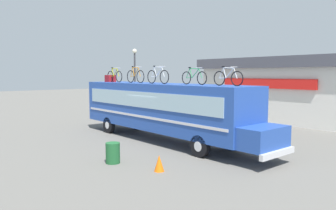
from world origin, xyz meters
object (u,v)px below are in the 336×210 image
at_px(trash_bin, 113,153).
at_px(street_lamp, 135,74).
at_px(rooftop_bicycle_3, 158,76).
at_px(luggage_bag_1, 110,78).
at_px(rooftop_bicycle_4, 194,77).
at_px(rooftop_bicycle_5, 228,78).
at_px(rooftop_bicycle_1, 115,76).
at_px(rooftop_bicycle_2, 135,76).
at_px(traffic_cone, 159,163).
at_px(bus, 162,107).

distance_m(trash_bin, street_lamp, 14.55).
xyz_separation_m(rooftop_bicycle_3, street_lamp, (-8.96, 4.76, 0.11)).
relative_size(luggage_bag_1, rooftop_bicycle_4, 0.32).
bearing_deg(street_lamp, rooftop_bicycle_5, -18.26).
height_order(rooftop_bicycle_3, rooftop_bicycle_4, rooftop_bicycle_3).
xyz_separation_m(rooftop_bicycle_3, rooftop_bicycle_5, (4.42, 0.35, -0.04)).
distance_m(rooftop_bicycle_1, rooftop_bicycle_2, 2.18).
bearing_deg(rooftop_bicycle_2, traffic_cone, -28.24).
xyz_separation_m(bus, rooftop_bicycle_1, (-4.36, -0.32, 1.66)).
bearing_deg(luggage_bag_1, rooftop_bicycle_3, -1.42).
bearing_deg(rooftop_bicycle_1, rooftop_bicycle_2, 2.04).
bearing_deg(traffic_cone, street_lamp, 148.39).
relative_size(rooftop_bicycle_1, traffic_cone, 2.82).
xyz_separation_m(rooftop_bicycle_3, traffic_cone, (4.25, -3.36, -3.20)).
relative_size(rooftop_bicycle_2, rooftop_bicycle_4, 1.01).
distance_m(bus, rooftop_bicycle_5, 4.74).
distance_m(trash_bin, traffic_cone, 2.23).
bearing_deg(rooftop_bicycle_3, rooftop_bicycle_4, 12.41).
relative_size(bus, luggage_bag_1, 23.87).
distance_m(rooftop_bicycle_5, traffic_cone, 4.88).
distance_m(bus, rooftop_bicycle_1, 4.68).
xyz_separation_m(luggage_bag_1, rooftop_bicycle_2, (2.86, -0.02, 0.18)).
bearing_deg(trash_bin, bus, 116.11).
relative_size(luggage_bag_1, rooftop_bicycle_2, 0.32).
height_order(rooftop_bicycle_1, rooftop_bicycle_4, rooftop_bicycle_1).
xyz_separation_m(rooftop_bicycle_5, street_lamp, (-13.38, 4.41, 0.15)).
xyz_separation_m(rooftop_bicycle_4, traffic_cone, (2.04, -3.85, -3.16)).
bearing_deg(street_lamp, rooftop_bicycle_1, -46.01).
distance_m(rooftop_bicycle_1, rooftop_bicycle_4, 6.61).
bearing_deg(rooftop_bicycle_3, rooftop_bicycle_2, 177.27).
relative_size(rooftop_bicycle_4, trash_bin, 2.03).
height_order(trash_bin, traffic_cone, trash_bin).
height_order(rooftop_bicycle_3, rooftop_bicycle_5, rooftop_bicycle_3).
relative_size(rooftop_bicycle_2, rooftop_bicycle_3, 0.96).
height_order(rooftop_bicycle_2, rooftop_bicycle_5, rooftop_bicycle_2).
bearing_deg(luggage_bag_1, rooftop_bicycle_4, 2.83).
bearing_deg(rooftop_bicycle_4, rooftop_bicycle_3, -167.59).
bearing_deg(rooftop_bicycle_5, rooftop_bicycle_2, -177.89).
relative_size(rooftop_bicycle_2, rooftop_bicycle_5, 1.06).
bearing_deg(rooftop_bicycle_1, rooftop_bicycle_4, 3.97).
distance_m(traffic_cone, street_lamp, 15.86).
relative_size(rooftop_bicycle_1, rooftop_bicycle_4, 1.01).
bearing_deg(rooftop_bicycle_5, traffic_cone, -92.63).
bearing_deg(street_lamp, bus, -26.33).
height_order(rooftop_bicycle_1, trash_bin, rooftop_bicycle_1).
distance_m(rooftop_bicycle_2, trash_bin, 6.79).
height_order(rooftop_bicycle_1, street_lamp, street_lamp).
height_order(bus, rooftop_bicycle_1, rooftop_bicycle_1).
bearing_deg(rooftop_bicycle_5, rooftop_bicycle_3, -175.47).
height_order(trash_bin, street_lamp, street_lamp).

